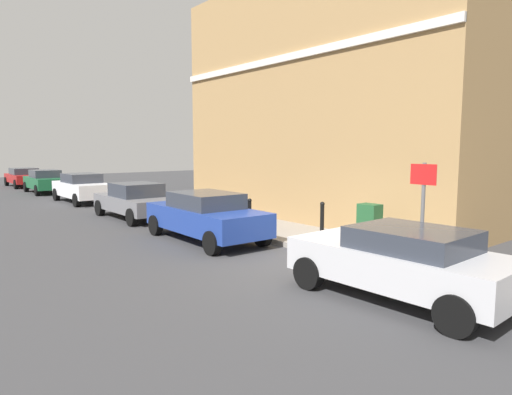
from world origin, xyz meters
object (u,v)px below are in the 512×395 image
object	(u,v)px
car_silver	(401,261)
car_green	(45,181)
utility_cabinet	(369,227)
car_red	(24,177)
bollard_far_kerb	(250,214)
street_sign	(423,200)
car_grey	(136,200)
bollard_near_cabinet	(322,218)
car_white	(82,187)
car_blue	(206,215)

from	to	relation	value
car_silver	car_green	size ratio (longest dim) A/B	0.97
utility_cabinet	car_red	bearing A→B (deg)	95.31
bollard_far_kerb	street_sign	distance (m)	5.82
car_grey	bollard_near_cabinet	bearing A→B (deg)	-161.80
car_silver	bollard_near_cabinet	size ratio (longest dim) A/B	3.90
bollard_near_cabinet	bollard_far_kerb	world-z (taller)	same
car_grey	bollard_far_kerb	distance (m)	5.68
bollard_near_cabinet	street_sign	xyz separation A→B (m)	(-0.96, -3.74, 0.96)
car_silver	car_white	bearing A→B (deg)	-2.21
utility_cabinet	bollard_near_cabinet	bearing A→B (deg)	86.74
car_blue	car_green	size ratio (longest dim) A/B	1.07
car_grey	car_silver	bearing A→B (deg)	179.25
car_grey	street_sign	size ratio (longest dim) A/B	1.86
car_blue	utility_cabinet	size ratio (longest dim) A/B	3.90
car_white	utility_cabinet	world-z (taller)	car_white
utility_cabinet	car_white	bearing A→B (deg)	98.33
car_silver	car_blue	bearing A→B (deg)	-1.89
car_green	bollard_far_kerb	size ratio (longest dim) A/B	4.03
car_green	car_grey	bearing A→B (deg)	-178.15
car_silver	utility_cabinet	xyz separation A→B (m)	(2.53, 2.58, -0.04)
car_red	bollard_near_cabinet	size ratio (longest dim) A/B	4.25
car_grey	bollard_near_cabinet	distance (m)	7.92
car_silver	bollard_near_cabinet	world-z (taller)	car_silver
car_silver	street_sign	xyz separation A→B (m)	(1.67, 0.60, 0.94)
car_white	car_red	xyz separation A→B (m)	(-0.26, 11.85, -0.06)
car_green	bollard_near_cabinet	bearing A→B (deg)	-171.54
car_blue	street_sign	bearing A→B (deg)	-163.59
utility_cabinet	bollard_near_cabinet	distance (m)	1.76
car_grey	car_blue	bearing A→B (deg)	178.69
car_silver	car_grey	world-z (taller)	car_grey
bollard_far_kerb	car_white	bearing A→B (deg)	96.01
car_white	car_grey	bearing A→B (deg)	179.18
car_white	utility_cabinet	distance (m)	16.04
car_blue	car_red	xyz separation A→B (m)	(-0.09, 23.68, -0.05)
car_blue	car_red	distance (m)	23.68
car_green	utility_cabinet	xyz separation A→B (m)	(2.57, -22.02, -0.06)
car_silver	car_blue	distance (m)	6.62
bollard_near_cabinet	street_sign	distance (m)	3.98
car_silver	car_grey	bearing A→B (deg)	-2.33
bollard_far_kerb	car_red	bearing A→B (deg)	93.65
car_silver	bollard_far_kerb	bearing A→B (deg)	-14.72
street_sign	car_blue	bearing A→B (deg)	105.17
car_grey	street_sign	xyz separation A→B (m)	(1.51, -11.26, 0.95)
car_grey	utility_cabinet	xyz separation A→B (m)	(2.37, -9.28, -0.03)
utility_cabinet	bollard_near_cabinet	xyz separation A→B (m)	(0.10, 1.76, 0.02)
car_blue	bollard_far_kerb	size ratio (longest dim) A/B	4.32
car_silver	utility_cabinet	distance (m)	3.62
street_sign	car_red	bearing A→B (deg)	93.32
car_white	bollard_far_kerb	distance (m)	12.18
car_grey	car_red	xyz separation A→B (m)	(-0.21, 18.45, -0.01)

